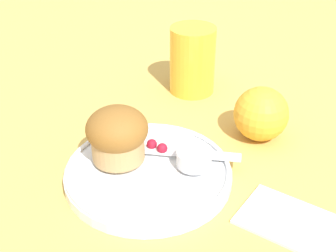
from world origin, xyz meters
name	(u,v)px	position (x,y,z in m)	size (l,w,h in m)	color
ground_plane	(134,176)	(0.00, 0.00, 0.00)	(3.00, 3.00, 0.00)	tan
plate	(148,173)	(0.02, 0.01, 0.01)	(0.22, 0.22, 0.02)	white
muffin	(115,136)	(-0.02, 0.00, 0.06)	(0.08, 0.08, 0.07)	tan
cream_ramekin	(194,158)	(0.07, 0.04, 0.03)	(0.05, 0.05, 0.02)	silver
berry_pair	(158,147)	(0.01, 0.04, 0.03)	(0.03, 0.01, 0.01)	maroon
butter_knife	(181,152)	(0.04, 0.05, 0.02)	(0.15, 0.08, 0.00)	silver
orange_fruit	(261,114)	(0.09, 0.18, 0.04)	(0.08, 0.08, 0.08)	#F4A82D
juice_glass	(192,60)	(-0.07, 0.25, 0.06)	(0.08, 0.08, 0.11)	gold
folded_napkin	(303,225)	(0.22, 0.03, 0.00)	(0.14, 0.08, 0.01)	white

